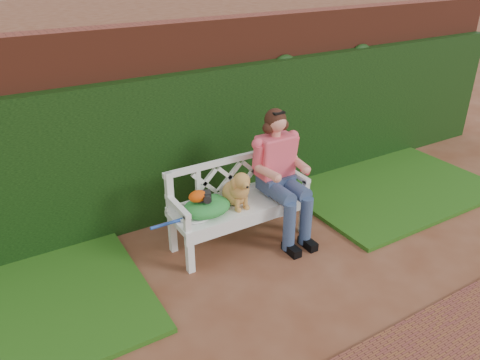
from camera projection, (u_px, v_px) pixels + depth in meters
ground at (278, 283)px, 4.52m from camera, size 60.00×60.00×0.00m
brick_wall at (188, 119)px, 5.48m from camera, size 10.00×0.30×2.20m
ivy_hedge at (197, 144)px, 5.42m from camera, size 10.00×0.18×1.70m
grass_right at (385, 185)px, 6.30m from camera, size 2.60×2.00×0.05m
garden_bench at (240, 222)px, 5.05m from camera, size 1.61×0.68×0.48m
seated_woman at (277, 174)px, 5.04m from camera, size 0.66×0.84×1.42m
dog at (236, 187)px, 4.81m from camera, size 0.39×0.45×0.42m
tennis_racket at (193, 216)px, 4.67m from camera, size 0.75×0.45×0.03m
green_bag at (207, 207)px, 4.70m from camera, size 0.59×0.51×0.17m
camera_item at (204, 196)px, 4.63m from camera, size 0.16×0.14×0.09m
baseball_glove at (198, 196)px, 4.60m from camera, size 0.19×0.15×0.12m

